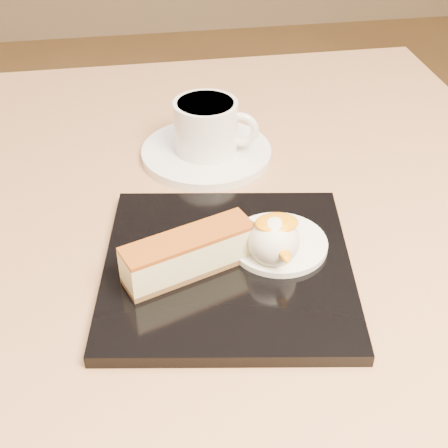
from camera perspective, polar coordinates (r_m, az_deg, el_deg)
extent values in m
cylinder|color=black|center=(0.90, -2.61, -18.69)|extent=(0.08, 0.08, 0.66)
cube|color=#955E36|center=(0.64, -3.47, -0.89)|extent=(0.80, 0.80, 0.04)
cube|color=black|center=(0.56, 0.33, -3.98)|extent=(0.25, 0.25, 0.01)
cube|color=brown|center=(0.55, -3.19, -4.03)|extent=(0.12, 0.07, 0.01)
cube|color=#EFE69C|center=(0.54, -3.25, -2.65)|extent=(0.12, 0.07, 0.03)
cube|color=#8A3C0F|center=(0.53, -3.31, -1.30)|extent=(0.12, 0.07, 0.00)
cylinder|color=white|center=(0.58, 5.00, -1.79)|extent=(0.09, 0.09, 0.01)
sphere|color=white|center=(0.55, 4.58, -1.54)|extent=(0.05, 0.05, 0.05)
ellipsoid|color=orange|center=(0.54, 4.83, 0.11)|extent=(0.04, 0.03, 0.01)
ellipsoid|color=green|center=(0.58, 1.70, -0.56)|extent=(0.02, 0.02, 0.00)
ellipsoid|color=green|center=(0.59, 2.66, -0.05)|extent=(0.02, 0.02, 0.00)
ellipsoid|color=green|center=(0.59, 0.67, -0.12)|extent=(0.01, 0.02, 0.00)
cylinder|color=white|center=(0.73, -1.62, 6.53)|extent=(0.15, 0.15, 0.01)
cylinder|color=white|center=(0.71, -1.67, 8.92)|extent=(0.07, 0.07, 0.06)
cylinder|color=black|center=(0.70, -1.71, 10.91)|extent=(0.06, 0.06, 0.00)
torus|color=white|center=(0.70, 1.53, 8.64)|extent=(0.04, 0.02, 0.04)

